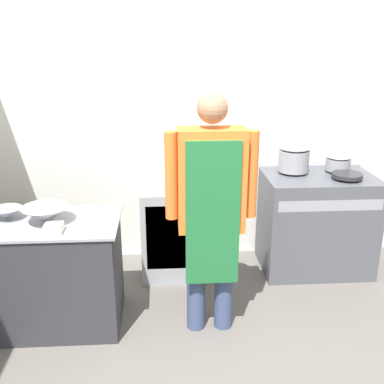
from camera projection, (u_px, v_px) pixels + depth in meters
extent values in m
cube|color=silver|center=(177.00, 125.00, 4.30)|extent=(8.00, 0.05, 2.70)
cube|color=#2D2D33|center=(35.00, 275.00, 3.44)|extent=(1.28, 0.64, 0.84)
cube|color=gray|center=(28.00, 223.00, 3.30)|extent=(1.33, 0.66, 0.02)
cube|color=#4C4F56|center=(316.00, 223.00, 4.29)|extent=(1.01, 0.66, 0.94)
cube|color=gray|center=(331.00, 205.00, 3.89)|extent=(0.93, 0.03, 0.10)
cube|color=gray|center=(310.00, 166.00, 4.43)|extent=(1.01, 0.03, 0.02)
cube|color=#93999E|center=(175.00, 228.00, 4.26)|extent=(0.62, 0.63, 0.86)
cube|color=silver|center=(176.00, 238.00, 3.96)|extent=(0.53, 0.02, 0.60)
cylinder|color=#38476B|center=(196.00, 279.00, 3.39)|extent=(0.14, 0.14, 0.83)
cylinder|color=#38476B|center=(224.00, 278.00, 3.40)|extent=(0.14, 0.14, 0.83)
cube|color=orange|center=(211.00, 180.00, 3.14)|extent=(0.47, 0.22, 0.73)
cube|color=#1E6633|center=(213.00, 215.00, 3.10)|extent=(0.38, 0.02, 1.05)
cylinder|color=orange|center=(171.00, 176.00, 3.11)|extent=(0.09, 0.09, 0.62)
cylinder|color=orange|center=(251.00, 175.00, 3.15)|extent=(0.09, 0.09, 0.62)
sphere|color=#9E7051|center=(212.00, 108.00, 2.98)|extent=(0.21, 0.21, 0.21)
cone|color=gray|center=(46.00, 215.00, 3.27)|extent=(0.35, 0.35, 0.12)
cone|color=gray|center=(7.00, 214.00, 3.34)|extent=(0.23, 0.23, 0.09)
cube|color=silver|center=(54.00, 228.00, 3.11)|extent=(0.12, 0.12, 0.06)
cylinder|color=gray|center=(294.00, 161.00, 4.19)|extent=(0.28, 0.28, 0.20)
ellipsoid|color=gray|center=(295.00, 148.00, 4.15)|extent=(0.28, 0.28, 0.05)
cylinder|color=#262628|center=(347.00, 175.00, 4.03)|extent=(0.27, 0.27, 0.04)
cylinder|color=gray|center=(338.00, 164.00, 4.23)|extent=(0.23, 0.23, 0.11)
ellipsoid|color=gray|center=(339.00, 157.00, 4.21)|extent=(0.22, 0.22, 0.04)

